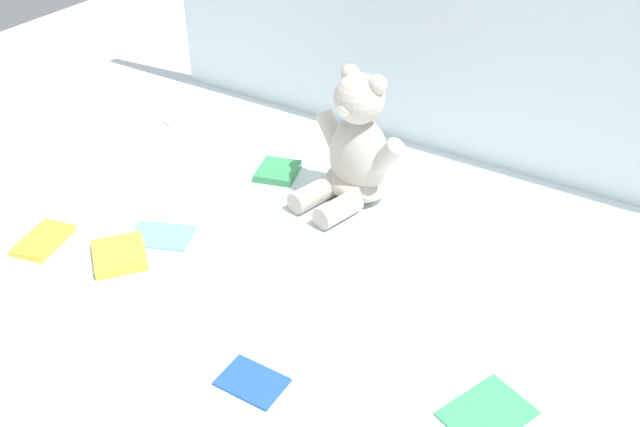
{
  "coord_description": "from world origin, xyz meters",
  "views": [
    {
      "loc": [
        0.56,
        -1.02,
        0.85
      ],
      "look_at": [
        -0.02,
        -0.1,
        0.1
      ],
      "focal_mm": 39.46,
      "sensor_mm": 36.0,
      "label": 1
    }
  ],
  "objects_px": {
    "book_case_0": "(278,171)",
    "book_case_6": "(161,235)",
    "book_case_5": "(188,119)",
    "book_case_2": "(487,412)",
    "book_case_1": "(119,255)",
    "teddy_bear": "(356,153)",
    "book_case_4": "(252,381)",
    "book_case_3": "(43,240)"
  },
  "relations": [
    {
      "from": "book_case_0",
      "to": "book_case_3",
      "type": "height_order",
      "value": "book_case_0"
    },
    {
      "from": "book_case_0",
      "to": "book_case_6",
      "type": "height_order",
      "value": "book_case_0"
    },
    {
      "from": "teddy_bear",
      "to": "book_case_3",
      "type": "bearing_deg",
      "value": -118.67
    },
    {
      "from": "book_case_1",
      "to": "book_case_3",
      "type": "distance_m",
      "value": 0.17
    },
    {
      "from": "book_case_2",
      "to": "book_case_3",
      "type": "bearing_deg",
      "value": 26.0
    },
    {
      "from": "book_case_2",
      "to": "book_case_6",
      "type": "relative_size",
      "value": 1.05
    },
    {
      "from": "book_case_2",
      "to": "book_case_6",
      "type": "height_order",
      "value": "same"
    },
    {
      "from": "book_case_3",
      "to": "book_case_4",
      "type": "height_order",
      "value": "book_case_3"
    },
    {
      "from": "book_case_1",
      "to": "book_case_5",
      "type": "xyz_separation_m",
      "value": [
        -0.27,
        0.52,
        -0.0
      ]
    },
    {
      "from": "book_case_4",
      "to": "book_case_5",
      "type": "bearing_deg",
      "value": -133.93
    },
    {
      "from": "teddy_bear",
      "to": "book_case_5",
      "type": "height_order",
      "value": "teddy_bear"
    },
    {
      "from": "book_case_1",
      "to": "book_case_5",
      "type": "height_order",
      "value": "book_case_1"
    },
    {
      "from": "book_case_1",
      "to": "book_case_5",
      "type": "bearing_deg",
      "value": 66.9
    },
    {
      "from": "book_case_5",
      "to": "book_case_6",
      "type": "xyz_separation_m",
      "value": [
        0.29,
        -0.43,
        -0.0
      ]
    },
    {
      "from": "book_case_5",
      "to": "book_case_0",
      "type": "bearing_deg",
      "value": -172.14
    },
    {
      "from": "book_case_5",
      "to": "book_case_2",
      "type": "bearing_deg",
      "value": 177.28
    },
    {
      "from": "book_case_0",
      "to": "book_case_1",
      "type": "bearing_deg",
      "value": 61.88
    },
    {
      "from": "book_case_5",
      "to": "book_case_6",
      "type": "relative_size",
      "value": 0.96
    },
    {
      "from": "teddy_bear",
      "to": "book_case_0",
      "type": "distance_m",
      "value": 0.22
    },
    {
      "from": "book_case_2",
      "to": "book_case_5",
      "type": "distance_m",
      "value": 1.14
    },
    {
      "from": "book_case_2",
      "to": "book_case_5",
      "type": "bearing_deg",
      "value": -4.21
    },
    {
      "from": "book_case_0",
      "to": "book_case_2",
      "type": "height_order",
      "value": "book_case_0"
    },
    {
      "from": "book_case_1",
      "to": "book_case_2",
      "type": "xyz_separation_m",
      "value": [
        0.75,
        0.02,
        -0.0
      ]
    },
    {
      "from": "book_case_0",
      "to": "book_case_1",
      "type": "distance_m",
      "value": 0.43
    },
    {
      "from": "book_case_0",
      "to": "book_case_6",
      "type": "distance_m",
      "value": 0.33
    },
    {
      "from": "book_case_3",
      "to": "book_case_5",
      "type": "xyz_separation_m",
      "value": [
        -0.11,
        0.57,
        -0.0
      ]
    },
    {
      "from": "book_case_4",
      "to": "book_case_6",
      "type": "relative_size",
      "value": 0.83
    },
    {
      "from": "teddy_bear",
      "to": "book_case_6",
      "type": "relative_size",
      "value": 2.33
    },
    {
      "from": "book_case_4",
      "to": "book_case_6",
      "type": "distance_m",
      "value": 0.45
    },
    {
      "from": "book_case_4",
      "to": "book_case_5",
      "type": "height_order",
      "value": "same"
    },
    {
      "from": "book_case_5",
      "to": "book_case_1",
      "type": "bearing_deg",
      "value": 141.17
    },
    {
      "from": "book_case_3",
      "to": "book_case_1",
      "type": "bearing_deg",
      "value": -178.69
    },
    {
      "from": "book_case_4",
      "to": "book_case_6",
      "type": "xyz_separation_m",
      "value": [
        -0.39,
        0.22,
        -0.0
      ]
    },
    {
      "from": "book_case_2",
      "to": "teddy_bear",
      "type": "bearing_deg",
      "value": -19.83
    },
    {
      "from": "book_case_0",
      "to": "book_case_1",
      "type": "height_order",
      "value": "book_case_0"
    },
    {
      "from": "book_case_4",
      "to": "book_case_5",
      "type": "distance_m",
      "value": 0.94
    },
    {
      "from": "book_case_2",
      "to": "book_case_3",
      "type": "relative_size",
      "value": 1.12
    },
    {
      "from": "book_case_1",
      "to": "book_case_4",
      "type": "relative_size",
      "value": 1.11
    },
    {
      "from": "teddy_bear",
      "to": "book_case_0",
      "type": "relative_size",
      "value": 2.99
    },
    {
      "from": "book_case_3",
      "to": "book_case_6",
      "type": "distance_m",
      "value": 0.23
    },
    {
      "from": "book_case_5",
      "to": "teddy_bear",
      "type": "bearing_deg",
      "value": -165.05
    },
    {
      "from": "book_case_0",
      "to": "book_case_4",
      "type": "xyz_separation_m",
      "value": [
        0.33,
        -0.54,
        -0.0
      ]
    }
  ]
}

